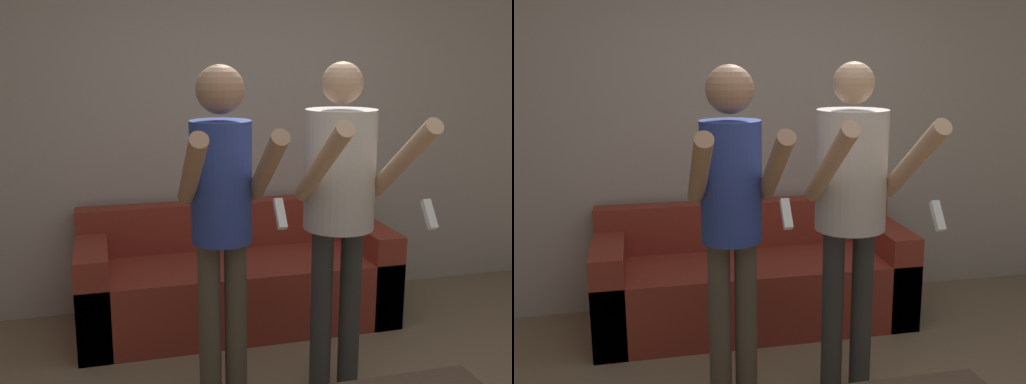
% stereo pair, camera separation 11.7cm
% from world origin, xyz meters
% --- Properties ---
extents(wall_back, '(6.40, 0.06, 2.70)m').
position_xyz_m(wall_back, '(0.00, 2.15, 1.35)').
color(wall_back, beige).
rests_on(wall_back, ground_plane).
extents(couch, '(2.06, 0.76, 0.78)m').
position_xyz_m(couch, '(-0.16, 1.73, 0.28)').
color(couch, '#9E3828').
rests_on(couch, ground_plane).
extents(person_standing_left, '(0.41, 0.61, 1.72)m').
position_xyz_m(person_standing_left, '(-0.46, 0.69, 1.06)').
color(person_standing_left, brown).
rests_on(person_standing_left, ground_plane).
extents(person_standing_right, '(0.47, 0.74, 1.73)m').
position_xyz_m(person_standing_right, '(0.14, 0.69, 1.10)').
color(person_standing_right, '#383838').
rests_on(person_standing_right, ground_plane).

